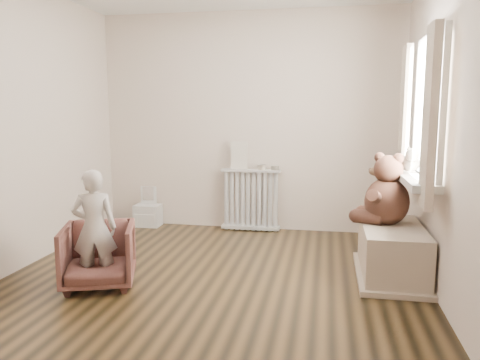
% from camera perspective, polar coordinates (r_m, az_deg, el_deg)
% --- Properties ---
extents(floor, '(3.60, 3.60, 0.01)m').
position_cam_1_polar(floor, '(4.16, -3.25, -11.84)').
color(floor, black).
rests_on(floor, ground).
extents(back_wall, '(3.60, 0.02, 2.60)m').
position_cam_1_polar(back_wall, '(5.66, 1.04, 7.05)').
color(back_wall, silver).
rests_on(back_wall, ground).
extents(front_wall, '(3.60, 0.02, 2.60)m').
position_cam_1_polar(front_wall, '(2.20, -14.87, 4.46)').
color(front_wall, silver).
rests_on(front_wall, ground).
extents(left_wall, '(0.02, 3.60, 2.60)m').
position_cam_1_polar(left_wall, '(4.67, -25.47, 5.92)').
color(left_wall, silver).
rests_on(left_wall, ground).
extents(right_wall, '(0.02, 3.60, 2.60)m').
position_cam_1_polar(right_wall, '(3.88, 23.49, 5.68)').
color(right_wall, silver).
rests_on(right_wall, ground).
extents(window, '(0.03, 0.90, 1.10)m').
position_cam_1_polar(window, '(4.16, 22.16, 7.97)').
color(window, white).
rests_on(window, right_wall).
extents(window_sill, '(0.22, 1.10, 0.06)m').
position_cam_1_polar(window_sill, '(4.19, 20.51, 0.08)').
color(window_sill, silver).
rests_on(window_sill, right_wall).
extents(curtain_left, '(0.06, 0.26, 1.30)m').
position_cam_1_polar(curtain_left, '(3.58, 22.17, 7.02)').
color(curtain_left, beige).
rests_on(curtain_left, right_wall).
extents(curtain_right, '(0.06, 0.26, 1.30)m').
position_cam_1_polar(curtain_right, '(4.70, 19.42, 7.37)').
color(curtain_right, beige).
rests_on(curtain_right, right_wall).
extents(radiator, '(0.71, 0.13, 0.75)m').
position_cam_1_polar(radiator, '(5.63, 1.33, -2.28)').
color(radiator, silver).
rests_on(radiator, floor).
extents(paper_doll, '(0.20, 0.02, 0.33)m').
position_cam_1_polar(paper_doll, '(5.58, -0.10, 3.02)').
color(paper_doll, beige).
rests_on(paper_doll, radiator).
extents(tin_a, '(0.10, 0.10, 0.06)m').
position_cam_1_polar(tin_a, '(5.55, 2.68, 1.57)').
color(tin_a, '#A59E8C').
rests_on(tin_a, radiator).
extents(tin_b, '(0.10, 0.10, 0.05)m').
position_cam_1_polar(tin_b, '(5.54, 4.29, 1.51)').
color(tin_b, '#A59E8C').
rests_on(tin_b, radiator).
extents(toy_vanity, '(0.32, 0.23, 0.50)m').
position_cam_1_polar(toy_vanity, '(5.98, -11.20, -2.94)').
color(toy_vanity, silver).
rests_on(toy_vanity, floor).
extents(armchair, '(0.72, 0.73, 0.52)m').
position_cam_1_polar(armchair, '(4.07, -16.85, -8.78)').
color(armchair, brown).
rests_on(armchair, floor).
extents(child, '(0.41, 0.33, 0.96)m').
position_cam_1_polar(child, '(3.96, -17.33, -5.65)').
color(child, beige).
rests_on(child, armchair).
extents(toy_bench, '(0.51, 0.96, 0.45)m').
position_cam_1_polar(toy_bench, '(4.32, 18.02, -8.66)').
color(toy_bench, '#C1B097').
rests_on(toy_bench, floor).
extents(teddy_bear, '(0.60, 0.54, 0.61)m').
position_cam_1_polar(teddy_bear, '(4.30, 17.48, -2.25)').
color(teddy_bear, '#351D15').
rests_on(teddy_bear, toy_bench).
extents(plush_cat, '(0.17, 0.27, 0.23)m').
position_cam_1_polar(plush_cat, '(4.37, 20.02, 2.16)').
color(plush_cat, '#696258').
rests_on(plush_cat, window_sill).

